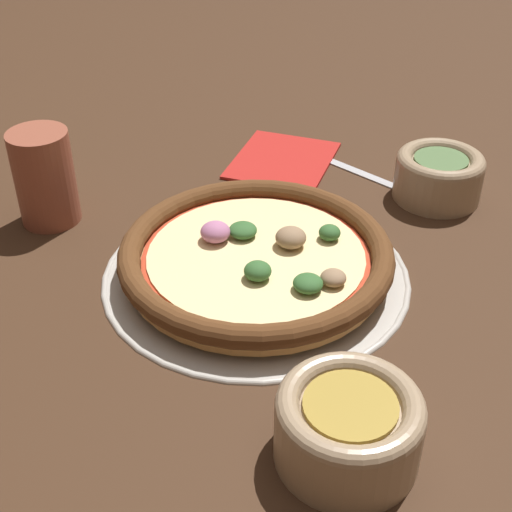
% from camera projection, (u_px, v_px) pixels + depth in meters
% --- Properties ---
extents(ground_plane, '(3.00, 3.00, 0.00)m').
position_uv_depth(ground_plane, '(256.00, 275.00, 0.72)').
color(ground_plane, '#3D2616').
extents(pizza_tray, '(0.31, 0.31, 0.01)m').
position_uv_depth(pizza_tray, '(256.00, 272.00, 0.72)').
color(pizza_tray, '#B7B2A8').
rests_on(pizza_tray, ground_plane).
extents(pizza, '(0.27, 0.27, 0.04)m').
position_uv_depth(pizza, '(256.00, 256.00, 0.71)').
color(pizza, tan).
rests_on(pizza, pizza_tray).
extents(bowl_near, '(0.11, 0.11, 0.06)m').
position_uv_depth(bowl_near, '(348.00, 425.00, 0.52)').
color(bowl_near, '#9E8466').
rests_on(bowl_near, ground_plane).
extents(bowl_far, '(0.10, 0.10, 0.06)m').
position_uv_depth(bowl_far, '(439.00, 174.00, 0.83)').
color(bowl_far, '#9E8466').
rests_on(bowl_far, ground_plane).
extents(drinking_cup, '(0.07, 0.07, 0.11)m').
position_uv_depth(drinking_cup, '(45.00, 177.00, 0.78)').
color(drinking_cup, brown).
rests_on(drinking_cup, ground_plane).
extents(napkin, '(0.17, 0.16, 0.01)m').
position_uv_depth(napkin, '(283.00, 159.00, 0.92)').
color(napkin, '#B2231E').
rests_on(napkin, ground_plane).
extents(fork, '(0.13, 0.13, 0.00)m').
position_uv_depth(fork, '(342.00, 165.00, 0.91)').
color(fork, '#B7B7BC').
rests_on(fork, ground_plane).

